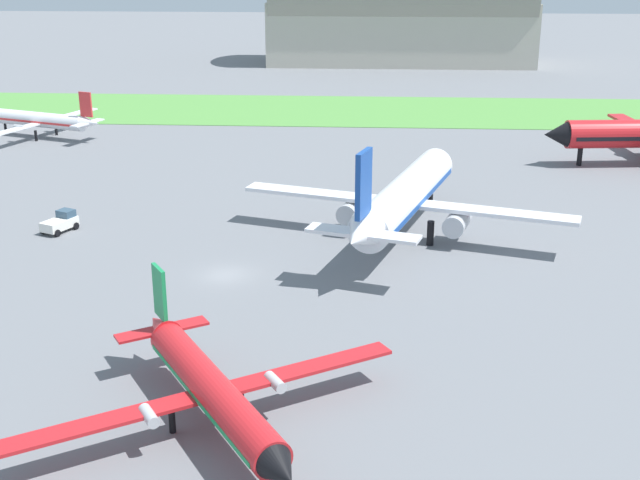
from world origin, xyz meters
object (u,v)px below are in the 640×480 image
(airplane_midfield_jet, at_px, (404,197))
(pushback_tug_midfield, at_px, (61,222))
(airplane_foreground_turboprop, at_px, (210,388))
(airplane_taxiing_turboprop, at_px, (41,120))

(airplane_midfield_jet, xyz_separation_m, pushback_tug_midfield, (-33.46, -0.00, -3.18))
(airplane_midfield_jet, relative_size, pushback_tug_midfield, 7.80)
(airplane_foreground_turboprop, xyz_separation_m, pushback_tug_midfield, (-21.32, 34.21, -1.71))
(airplane_foreground_turboprop, bearing_deg, airplane_midfield_jet, 127.86)
(airplane_midfield_jet, distance_m, pushback_tug_midfield, 33.61)
(airplane_midfield_jet, height_order, pushback_tug_midfield, airplane_midfield_jet)
(airplane_taxiing_turboprop, height_order, pushback_tug_midfield, airplane_taxiing_turboprop)
(airplane_midfield_jet, height_order, airplane_foreground_turboprop, airplane_midfield_jet)
(airplane_midfield_jet, xyz_separation_m, airplane_taxiing_turboprop, (-51.21, 41.46, -1.46))
(airplane_taxiing_turboprop, bearing_deg, airplane_foreground_turboprop, 137.25)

